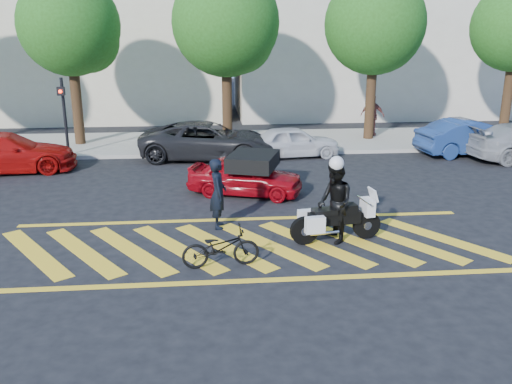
{
  "coord_description": "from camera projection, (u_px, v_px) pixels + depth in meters",
  "views": [
    {
      "loc": [
        -0.92,
        -12.11,
        5.06
      ],
      "look_at": [
        0.28,
        0.99,
        1.05
      ],
      "focal_mm": 38.0,
      "sensor_mm": 36.0,
      "label": 1
    }
  ],
  "objects": [
    {
      "name": "parked_left",
      "position": [
        5.0,
        153.0,
        19.6
      ],
      "size": [
        5.14,
        2.61,
        1.43
      ],
      "primitive_type": "imported",
      "rotation": [
        0.0,
        0.0,
        1.7
      ],
      "color": "#A10B09",
      "rests_on": "ground"
    },
    {
      "name": "crosswalk",
      "position": [
        247.0,
        246.0,
        13.09
      ],
      "size": [
        12.33,
        4.0,
        0.01
      ],
      "color": "yellow",
      "rests_on": "ground"
    },
    {
      "name": "pedestrian_right",
      "position": [
        372.0,
        115.0,
        25.37
      ],
      "size": [
        1.2,
        0.96,
        1.91
      ],
      "primitive_type": "imported",
      "rotation": [
        0.0,
        0.0,
        2.62
      ],
      "color": "brown",
      "rests_on": "sidewalk"
    },
    {
      "name": "tree_right",
      "position": [
        377.0,
        28.0,
        23.69
      ],
      "size": [
        4.4,
        4.4,
        7.41
      ],
      "color": "black",
      "rests_on": "ground"
    },
    {
      "name": "sidewalk",
      "position": [
        228.0,
        142.0,
        24.5
      ],
      "size": [
        60.0,
        5.0,
        0.15
      ],
      "primitive_type": "cube",
      "color": "#9E998E",
      "rests_on": "ground"
    },
    {
      "name": "parked_mid_right",
      "position": [
        294.0,
        142.0,
        21.89
      ],
      "size": [
        3.83,
        1.9,
        1.26
      ],
      "primitive_type": "imported",
      "rotation": [
        0.0,
        0.0,
        1.69
      ],
      "color": "silver",
      "rests_on": "ground"
    },
    {
      "name": "building_right",
      "position": [
        371.0,
        20.0,
        32.28
      ],
      "size": [
        16.0,
        8.0,
        11.0
      ],
      "primitive_type": "cube",
      "color": "beige",
      "rests_on": "ground"
    },
    {
      "name": "parked_right",
      "position": [
        471.0,
        137.0,
        22.24
      ],
      "size": [
        4.62,
        2.13,
        1.47
      ],
      "primitive_type": "imported",
      "rotation": [
        0.0,
        0.0,
        1.7
      ],
      "color": "navy",
      "rests_on": "ground"
    },
    {
      "name": "tree_left",
      "position": [
        73.0,
        29.0,
        22.57
      ],
      "size": [
        4.2,
        4.2,
        7.26
      ],
      "color": "black",
      "rests_on": "ground"
    },
    {
      "name": "tree_center",
      "position": [
        229.0,
        26.0,
        23.11
      ],
      "size": [
        4.6,
        4.6,
        7.56
      ],
      "color": "black",
      "rests_on": "ground"
    },
    {
      "name": "parked_mid_left",
      "position": [
        208.0,
        141.0,
        21.56
      ],
      "size": [
        5.61,
        3.14,
        1.48
      ],
      "primitive_type": "imported",
      "rotation": [
        0.0,
        0.0,
        1.44
      ],
      "color": "black",
      "rests_on": "ground"
    },
    {
      "name": "signal_pole",
      "position": [
        64.0,
        111.0,
        21.24
      ],
      "size": [
        0.28,
        0.43,
        3.2
      ],
      "color": "black",
      "rests_on": "ground"
    },
    {
      "name": "building_left",
      "position": [
        80.0,
        28.0,
        30.94
      ],
      "size": [
        16.0,
        8.0,
        10.0
      ],
      "primitive_type": "cube",
      "color": "beige",
      "rests_on": "ground"
    },
    {
      "name": "red_convertible",
      "position": [
        245.0,
        176.0,
        16.94
      ],
      "size": [
        3.85,
        2.49,
        1.22
      ],
      "primitive_type": "imported",
      "rotation": [
        0.0,
        0.0,
        1.25
      ],
      "color": "maroon",
      "rests_on": "ground"
    },
    {
      "name": "bicycle",
      "position": [
        221.0,
        247.0,
        11.84
      ],
      "size": [
        1.76,
        0.79,
        0.9
      ],
      "primitive_type": "imported",
      "rotation": [
        0.0,
        0.0,
        1.69
      ],
      "color": "black",
      "rests_on": "ground"
    },
    {
      "name": "ground",
      "position": [
        248.0,
        246.0,
        13.09
      ],
      "size": [
        90.0,
        90.0,
        0.0
      ],
      "primitive_type": "plane",
      "color": "black",
      "rests_on": "ground"
    },
    {
      "name": "police_motorcycle",
      "position": [
        335.0,
        220.0,
        13.22
      ],
      "size": [
        2.32,
        0.86,
        1.03
      ],
      "rotation": [
        0.0,
        0.0,
        0.16
      ],
      "color": "black",
      "rests_on": "ground"
    },
    {
      "name": "officer_moto",
      "position": [
        335.0,
        203.0,
        13.09
      ],
      "size": [
        0.89,
        1.07,
        1.98
      ],
      "primitive_type": "imported",
      "rotation": [
        0.0,
        0.0,
        -1.41
      ],
      "color": "black",
      "rests_on": "ground"
    },
    {
      "name": "officer_bike",
      "position": [
        218.0,
        194.0,
        14.05
      ],
      "size": [
        0.46,
        0.68,
        1.85
      ],
      "primitive_type": "imported",
      "rotation": [
        0.0,
        0.0,
        1.59
      ],
      "color": "black",
      "rests_on": "ground"
    }
  ]
}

